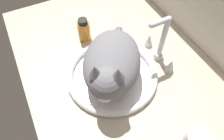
{
  "coord_description": "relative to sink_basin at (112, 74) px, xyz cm",
  "views": [
    {
      "loc": [
        35.92,
        -24.01,
        68.45
      ],
      "look_at": [
        -4.01,
        -4.01,
        7.0
      ],
      "focal_mm": 32.9,
      "sensor_mm": 36.0,
      "label": 1
    }
  ],
  "objects": [
    {
      "name": "faucet",
      "position": [
        0.0,
        20.66,
        6.79
      ],
      "size": [
        18.37,
        9.82,
        21.06
      ],
      "color": "silver",
      "rests_on": "countertop"
    },
    {
      "name": "cat",
      "position": [
        1.85,
        -1.26,
        8.53
      ],
      "size": [
        36.99,
        33.29,
        18.66
      ],
      "color": "slate",
      "rests_on": "sink_basin"
    },
    {
      "name": "backsplash_wall",
      "position": [
        4.01,
        40.98,
        15.67
      ],
      "size": [
        123.19,
        2.4,
        39.52
      ],
      "primitive_type": "cube",
      "color": "beige",
      "rests_on": "ground"
    },
    {
      "name": "sink_basin",
      "position": [
        0.0,
        0.0,
        0.0
      ],
      "size": [
        34.81,
        34.81,
        2.49
      ],
      "color": "white",
      "rests_on": "countertop"
    },
    {
      "name": "countertop",
      "position": [
        4.01,
        4.01,
        -2.59
      ],
      "size": [
        123.19,
        71.54,
        3.0
      ],
      "primitive_type": "cube",
      "color": "#B7A88E",
      "rests_on": "ground"
    },
    {
      "name": "amber_bottle",
      "position": [
        -23.63,
        -1.59,
        3.8
      ],
      "size": [
        5.19,
        5.19,
        10.49
      ],
      "color": "#C67A23",
      "rests_on": "countertop"
    }
  ]
}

